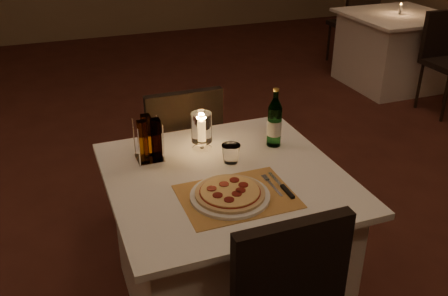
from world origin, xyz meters
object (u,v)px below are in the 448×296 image
object	(u,v)px
pizza	(230,192)
chair_far	(181,144)
tumbler	(231,154)
neighbor_table_right	(394,50)
main_table	(226,243)
hurricane_candle	(202,129)
water_bottle	(274,123)
plate	(230,196)

from	to	relation	value
pizza	chair_far	bearing A→B (deg)	86.80
pizza	tumbler	bearing A→B (deg)	67.94
chair_far	neighbor_table_right	world-z (taller)	chair_far
pizza	neighbor_table_right	bearing A→B (deg)	42.10
tumbler	neighbor_table_right	world-z (taller)	tumbler
main_table	chair_far	xyz separation A→B (m)	(-0.00, 0.71, 0.18)
main_table	pizza	distance (m)	0.44
main_table	hurricane_candle	size ratio (longest dim) A/B	5.35
water_bottle	hurricane_candle	bearing A→B (deg)	167.67
plate	chair_far	bearing A→B (deg)	86.80
plate	pizza	world-z (taller)	pizza
chair_far	plate	xyz separation A→B (m)	(-0.05, -0.89, 0.20)
tumbler	water_bottle	bearing A→B (deg)	18.87
tumbler	pizza	bearing A→B (deg)	-112.06
main_table	plate	bearing A→B (deg)	-105.52
plate	neighbor_table_right	xyz separation A→B (m)	(2.81, 2.54, -0.38)
tumbler	neighbor_table_right	xyz separation A→B (m)	(2.70, 2.26, -0.41)
tumbler	water_bottle	world-z (taller)	water_bottle
chair_far	plate	distance (m)	0.92
main_table	neighbor_table_right	bearing A→B (deg)	40.52
neighbor_table_right	hurricane_candle	bearing A→B (deg)	-142.95
plate	neighbor_table_right	world-z (taller)	plate
chair_far	plate	bearing A→B (deg)	-93.20
plate	hurricane_candle	xyz separation A→B (m)	(0.03, 0.44, 0.10)
tumbler	main_table	bearing A→B (deg)	-122.55
plate	pizza	size ratio (longest dim) A/B	1.14
pizza	water_bottle	size ratio (longest dim) A/B	0.97
plate	water_bottle	bearing A→B (deg)	44.82
hurricane_candle	chair_far	bearing A→B (deg)	87.33
main_table	chair_far	bearing A→B (deg)	90.00
pizza	hurricane_candle	bearing A→B (deg)	86.25
plate	hurricane_candle	distance (m)	0.45
chair_far	hurricane_candle	size ratio (longest dim) A/B	4.81
chair_far	pizza	size ratio (longest dim) A/B	3.21
chair_far	water_bottle	world-z (taller)	water_bottle
chair_far	hurricane_candle	world-z (taller)	hurricane_candle
plate	tumbler	distance (m)	0.30
water_bottle	chair_far	bearing A→B (deg)	120.96
tumbler	neighbor_table_right	distance (m)	3.54
main_table	neighbor_table_right	xyz separation A→B (m)	(2.76, 2.36, 0.00)
chair_far	hurricane_candle	distance (m)	0.55
water_bottle	hurricane_candle	distance (m)	0.35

